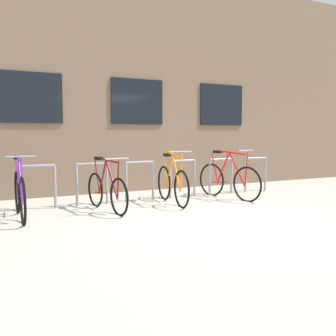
{
  "coord_description": "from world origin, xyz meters",
  "views": [
    {
      "loc": [
        -3.39,
        -5.35,
        1.39
      ],
      "look_at": [
        0.03,
        1.6,
        0.69
      ],
      "focal_mm": 40.76,
      "sensor_mm": 36.0,
      "label": 1
    }
  ],
  "objects_px": {
    "bicycle_orange": "(172,183)",
    "bicycle_purple": "(20,194)",
    "bicycle_maroon": "(106,190)",
    "bicycle_red": "(228,180)"
  },
  "relations": [
    {
      "from": "bicycle_maroon",
      "to": "bicycle_red",
      "type": "distance_m",
      "value": 2.75
    },
    {
      "from": "bicycle_maroon",
      "to": "bicycle_purple",
      "type": "xyz_separation_m",
      "value": [
        -1.47,
        0.02,
        0.04
      ]
    },
    {
      "from": "bicycle_orange",
      "to": "bicycle_purple",
      "type": "relative_size",
      "value": 0.96
    },
    {
      "from": "bicycle_orange",
      "to": "bicycle_red",
      "type": "bearing_deg",
      "value": -0.67
    },
    {
      "from": "bicycle_orange",
      "to": "bicycle_purple",
      "type": "bearing_deg",
      "value": -178.17
    },
    {
      "from": "bicycle_red",
      "to": "bicycle_purple",
      "type": "distance_m",
      "value": 4.21
    },
    {
      "from": "bicycle_orange",
      "to": "bicycle_red",
      "type": "distance_m",
      "value": 1.35
    },
    {
      "from": "bicycle_maroon",
      "to": "bicycle_purple",
      "type": "distance_m",
      "value": 1.47
    },
    {
      "from": "bicycle_red",
      "to": "bicycle_maroon",
      "type": "bearing_deg",
      "value": -177.92
    },
    {
      "from": "bicycle_maroon",
      "to": "bicycle_red",
      "type": "xyz_separation_m",
      "value": [
        2.75,
        0.1,
        0.03
      ]
    }
  ]
}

